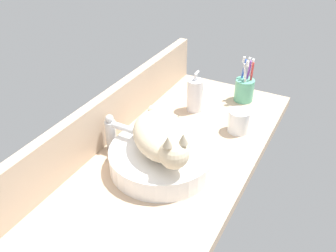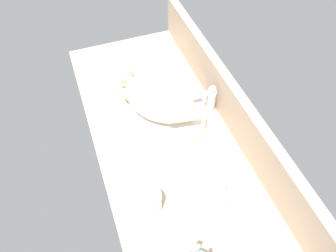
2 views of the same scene
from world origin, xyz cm
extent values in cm
cube|color=tan|center=(0.00, 0.00, -2.00)|extent=(122.28, 52.93, 4.00)
cube|color=tan|center=(0.00, 24.67, 8.79)|extent=(122.28, 3.60, 17.58)
cylinder|color=white|center=(-5.34, -0.10, 3.39)|extent=(33.60, 33.60, 6.78)
ellipsoid|color=beige|center=(-5.34, -0.10, 12.28)|extent=(29.62, 29.77, 11.00)
sphere|color=beige|center=(-13.62, -8.61, 13.78)|extent=(8.80, 8.80, 8.80)
cone|color=tan|center=(-12.74, -10.86, 19.18)|extent=(2.80, 2.80, 3.20)
cone|color=tan|center=(-15.90, -7.79, 19.18)|extent=(2.80, 2.80, 3.20)
cylinder|color=beige|center=(4.81, 4.85, 12.78)|extent=(5.03, 11.39, 3.20)
cylinder|color=silver|center=(-4.77, 19.87, 5.50)|extent=(3.60, 3.60, 11.00)
cylinder|color=silver|center=(-4.91, 14.87, 10.40)|extent=(2.49, 10.06, 2.20)
sphere|color=silver|center=(-4.77, 19.87, 12.20)|extent=(2.80, 2.80, 2.80)
cylinder|color=silver|center=(32.77, 5.80, 6.56)|extent=(6.35, 6.35, 13.13)
cylinder|color=silver|center=(32.77, 5.80, 14.53)|extent=(1.20, 1.20, 2.80)
cylinder|color=silver|center=(33.97, 5.80, 15.93)|extent=(2.20, 1.00, 1.00)
cube|color=white|center=(47.87, -9.74, 17.40)|extent=(1.31, 1.11, 2.53)
cylinder|color=white|center=(26.20, -14.88, 4.20)|extent=(7.80, 7.80, 8.40)
cylinder|color=silver|center=(26.20, -14.88, 2.96)|extent=(6.86, 6.86, 5.92)
camera|label=1|loc=(-87.93, -46.01, 77.38)|focal=40.00mm
camera|label=2|loc=(70.56, -24.84, 96.98)|focal=35.00mm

